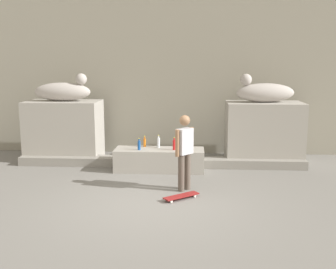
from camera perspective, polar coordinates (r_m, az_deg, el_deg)
name	(u,v)px	position (r m, az deg, el deg)	size (l,w,h in m)	color
ground_plane	(149,203)	(8.34, -2.62, -9.53)	(40.00, 40.00, 0.00)	slate
facade_wall	(166,47)	(12.72, -0.35, 12.11)	(10.72, 0.60, 6.46)	gray
pedestal_left	(64,130)	(12.09, -14.26, 0.55)	(2.07, 1.18, 1.69)	#A39E93
pedestal_right	(264,133)	(11.68, 13.17, 0.26)	(2.07, 1.18, 1.69)	#A39E93
statue_reclining_left	(64,91)	(11.94, -14.33, 5.89)	(1.60, 0.57, 0.78)	#B5ADA6
statue_reclining_right	(264,92)	(11.53, 13.23, 5.79)	(1.66, 0.75, 0.78)	#B5ADA6
ledge_block	(159,160)	(10.62, -1.21, -3.54)	(2.30, 0.77, 0.57)	#A39E93
skater	(185,149)	(8.89, 2.32, -2.07)	(0.39, 0.43, 1.67)	brown
skateboard	(181,196)	(8.55, 1.87, -8.56)	(0.75, 0.65, 0.08)	maroon
bottle_clear	(159,142)	(10.72, -1.33, -1.08)	(0.07, 0.07, 0.33)	silver
bottle_orange	(145,142)	(10.83, -3.27, -1.10)	(0.07, 0.07, 0.29)	orange
bottle_blue	(139,145)	(10.46, -4.05, -1.48)	(0.08, 0.08, 0.30)	#194C99
bottle_red	(174,145)	(10.43, 0.86, -1.41)	(0.07, 0.07, 0.33)	red
stair_step	(161,162)	(11.10, -1.01, -3.83)	(7.72, 0.50, 0.23)	gray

